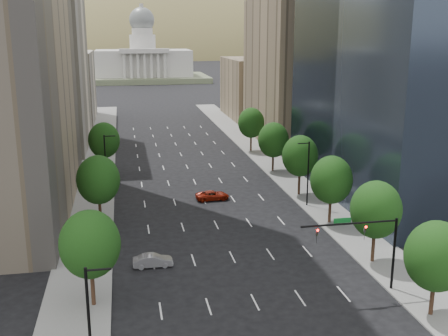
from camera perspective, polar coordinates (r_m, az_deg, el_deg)
sidewalk_left at (r=75.96m, az=-13.79°, el=-3.97°), size 6.00×200.00×0.15m
sidewalk_right at (r=80.23m, az=8.90°, el=-2.74°), size 6.00×200.00×0.15m
midrise_cream_left at (r=116.17m, az=-18.06°, el=10.73°), size 14.00×30.00×35.00m
filler_left at (r=149.52m, az=-16.30°, el=8.23°), size 14.00×26.00×18.00m
parking_tan_right at (r=118.01m, az=7.07°, el=10.14°), size 14.00×30.00×30.00m
filler_right at (r=150.28m, az=3.15°, el=8.42°), size 14.00×26.00×16.00m
tree_right_0 at (r=48.13m, az=21.49°, el=-8.66°), size 5.20×5.20×8.39m
tree_right_1 at (r=56.94m, az=15.72°, el=-4.26°), size 5.20×5.20×8.75m
tree_right_2 at (r=67.43m, az=11.25°, el=-1.24°), size 5.20×5.20×8.61m
tree_right_3 at (r=78.26m, az=8.03°, el=1.27°), size 5.20×5.20×8.89m
tree_right_4 at (r=91.41m, az=5.23°, el=2.96°), size 5.20×5.20×8.46m
tree_right_5 at (r=106.57m, az=2.89°, el=4.78°), size 5.20×5.20×8.75m
tree_left_0 at (r=47.64m, az=-13.96°, el=-7.82°), size 5.20×5.20×8.75m
tree_left_1 at (r=66.54m, az=-13.12°, el=-1.22°), size 5.20×5.20×8.97m
tree_left_2 at (r=91.92m, az=-12.54°, el=2.88°), size 5.20×5.20×8.68m
streetlight_rn at (r=73.74m, az=8.82°, el=-0.40°), size 1.70×0.20×9.00m
streetlight_ls at (r=37.19m, az=-13.91°, el=-15.99°), size 1.70×0.20×9.00m
streetlight_ln at (r=79.38m, az=-12.34°, el=0.49°), size 1.70×0.20×9.00m
traffic_signal at (r=50.60m, az=15.12°, el=-7.27°), size 9.12×0.40×7.38m
capitol at (r=262.49m, az=-8.50°, el=10.92°), size 60.00×40.00×35.20m
foothills at (r=616.27m, az=-6.50°, el=8.52°), size 720.00×413.00×263.00m
car_silver at (r=56.14m, az=-7.51°, el=-9.66°), size 4.06×1.46×1.33m
car_red_far at (r=76.72m, az=-1.23°, el=-2.90°), size 4.91×2.56×1.32m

